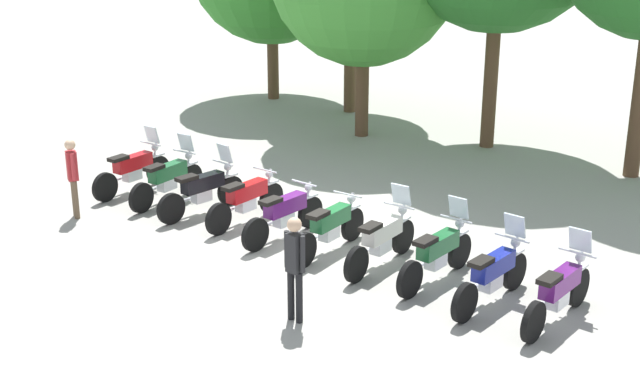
# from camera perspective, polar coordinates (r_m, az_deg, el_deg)

# --- Properties ---
(ground_plane) EXTENTS (80.00, 80.00, 0.00)m
(ground_plane) POSITION_cam_1_polar(r_m,az_deg,el_deg) (16.28, -0.85, -3.50)
(ground_plane) COLOR #9E9B93
(motorcycle_0) EXTENTS (0.66, 2.19, 1.37)m
(motorcycle_0) POSITION_cam_1_polar(r_m,az_deg,el_deg) (19.44, -12.20, 1.49)
(motorcycle_0) COLOR black
(motorcycle_0) RESTS_ON ground_plane
(motorcycle_1) EXTENTS (0.62, 2.19, 1.37)m
(motorcycle_1) POSITION_cam_1_polar(r_m,az_deg,el_deg) (18.66, -9.99, 0.89)
(motorcycle_1) COLOR black
(motorcycle_1) RESTS_ON ground_plane
(motorcycle_2) EXTENTS (0.81, 2.14, 1.37)m
(motorcycle_2) POSITION_cam_1_polar(r_m,az_deg,el_deg) (17.84, -7.73, 0.15)
(motorcycle_2) COLOR black
(motorcycle_2) RESTS_ON ground_plane
(motorcycle_3) EXTENTS (0.70, 2.18, 0.99)m
(motorcycle_3) POSITION_cam_1_polar(r_m,az_deg,el_deg) (17.24, -4.86, -0.47)
(motorcycle_3) COLOR black
(motorcycle_3) RESTS_ON ground_plane
(motorcycle_4) EXTENTS (0.74, 2.17, 0.99)m
(motorcycle_4) POSITION_cam_1_polar(r_m,az_deg,el_deg) (16.42, -2.35, -1.43)
(motorcycle_4) COLOR black
(motorcycle_4) RESTS_ON ground_plane
(motorcycle_5) EXTENTS (0.64, 2.19, 0.99)m
(motorcycle_5) POSITION_cam_1_polar(r_m,az_deg,el_deg) (15.76, 0.66, -2.31)
(motorcycle_5) COLOR black
(motorcycle_5) RESTS_ON ground_plane
(motorcycle_6) EXTENTS (0.65, 2.19, 1.37)m
(motorcycle_6) POSITION_cam_1_polar(r_m,az_deg,el_deg) (15.23, 4.10, -3.09)
(motorcycle_6) COLOR black
(motorcycle_6) RESTS_ON ground_plane
(motorcycle_7) EXTENTS (0.74, 2.17, 1.37)m
(motorcycle_7) POSITION_cam_1_polar(r_m,az_deg,el_deg) (14.73, 7.73, -4.01)
(motorcycle_7) COLOR black
(motorcycle_7) RESTS_ON ground_plane
(motorcycle_8) EXTENTS (0.76, 2.16, 1.37)m
(motorcycle_8) POSITION_cam_1_polar(r_m,az_deg,el_deg) (14.09, 11.29, -5.33)
(motorcycle_8) COLOR black
(motorcycle_8) RESTS_ON ground_plane
(motorcycle_9) EXTENTS (0.74, 2.17, 1.37)m
(motorcycle_9) POSITION_cam_1_polar(r_m,az_deg,el_deg) (13.75, 15.46, -6.31)
(motorcycle_9) COLOR black
(motorcycle_9) RESTS_ON ground_plane
(person_0) EXTENTS (0.41, 0.26, 1.70)m
(person_0) POSITION_cam_1_polar(r_m,az_deg,el_deg) (13.10, -1.68, -4.58)
(person_0) COLOR black
(person_0) RESTS_ON ground_plane
(person_1) EXTENTS (0.37, 0.31, 1.64)m
(person_1) POSITION_cam_1_polar(r_m,az_deg,el_deg) (18.04, -15.97, 1.24)
(person_1) COLOR brown
(person_1) RESTS_ON ground_plane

